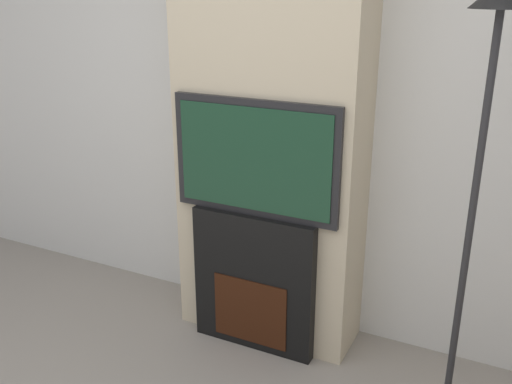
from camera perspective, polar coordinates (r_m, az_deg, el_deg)
The scene contains 5 objects.
wall_back at distance 3.04m, azimuth 3.20°, elevation 10.69°, with size 6.00×0.06×2.70m.
chimney_breast at distance 2.86m, azimuth 1.56°, elevation 10.11°, with size 0.96×0.35×2.70m.
fireplace at distance 3.04m, azimuth -0.01°, elevation -8.86°, with size 0.67×0.15×0.76m.
television at distance 2.77m, azimuth -0.03°, elevation 3.38°, with size 0.87×0.07×0.58m.
floor_lamp at distance 2.31m, azimuth 21.66°, elevation 4.67°, with size 0.25×0.25×1.86m.
Camera 1 is at (1.18, -0.73, 1.84)m, focal length 40.00 mm.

